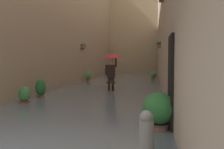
{
  "coord_description": "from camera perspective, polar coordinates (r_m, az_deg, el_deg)",
  "views": [
    {
      "loc": [
        -2.21,
        2.8,
        1.65
      ],
      "look_at": [
        -0.08,
        -9.9,
        0.93
      ],
      "focal_mm": 39.77,
      "sensor_mm": 36.0,
      "label": 1
    }
  ],
  "objects": [
    {
      "name": "ground_plane",
      "position": [
        15.31,
        1.19,
        -2.99
      ],
      "size": [
        61.31,
        61.31,
        0.0
      ],
      "primitive_type": "plane",
      "color": "#605B56"
    },
    {
      "name": "flood_water",
      "position": [
        15.3,
        1.19,
        -2.6
      ],
      "size": [
        6.02,
        30.53,
        0.21
      ],
      "primitive_type": "cube",
      "color": "slate",
      "rests_on": "ground_plane"
    },
    {
      "name": "building_facade_right",
      "position": [
        16.52,
        -11.41,
        15.93
      ],
      "size": [
        2.04,
        28.53,
        10.62
      ],
      "color": "gray",
      "rests_on": "ground_plane"
    },
    {
      "name": "building_facade_far",
      "position": [
        28.75,
        5.12,
        13.12
      ],
      "size": [
        8.82,
        1.8,
        13.22
      ],
      "primitive_type": "cube",
      "color": "tan",
      "rests_on": "ground_plane"
    },
    {
      "name": "person_wading",
      "position": [
        11.91,
        -0.08,
        2.25
      ],
      "size": [
        1.03,
        1.03,
        2.06
      ],
      "color": "#4C4233",
      "rests_on": "ground_plane"
    },
    {
      "name": "potted_plant_near_left",
      "position": [
        5.35,
        10.68,
        -8.51
      ],
      "size": [
        0.69,
        0.69,
        0.99
      ],
      "color": "brown",
      "rests_on": "ground_plane"
    },
    {
      "name": "potted_plant_far_right",
      "position": [
        10.14,
        -16.06,
        -3.39
      ],
      "size": [
        0.41,
        0.41,
        0.93
      ],
      "color": "#9E563D",
      "rests_on": "ground_plane"
    },
    {
      "name": "potted_plant_near_right",
      "position": [
        17.36,
        -5.44,
        -0.63
      ],
      "size": [
        0.41,
        0.41,
        0.91
      ],
      "color": "#9E563D",
      "rests_on": "ground_plane"
    },
    {
      "name": "potted_plant_mid_left",
      "position": [
        20.75,
        9.51,
        -0.25
      ],
      "size": [
        0.46,
        0.46,
        0.76
      ],
      "color": "#9E563D",
      "rests_on": "ground_plane"
    },
    {
      "name": "potted_plant_mid_right",
      "position": [
        8.94,
        -19.48,
        -4.85
      ],
      "size": [
        0.38,
        0.38,
        0.77
      ],
      "color": "brown",
      "rests_on": "ground_plane"
    },
    {
      "name": "mooring_bollard",
      "position": [
        3.99,
        7.89,
        -14.38
      ],
      "size": [
        0.23,
        0.23,
        0.88
      ],
      "color": "gray",
      "rests_on": "ground_plane"
    }
  ]
}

